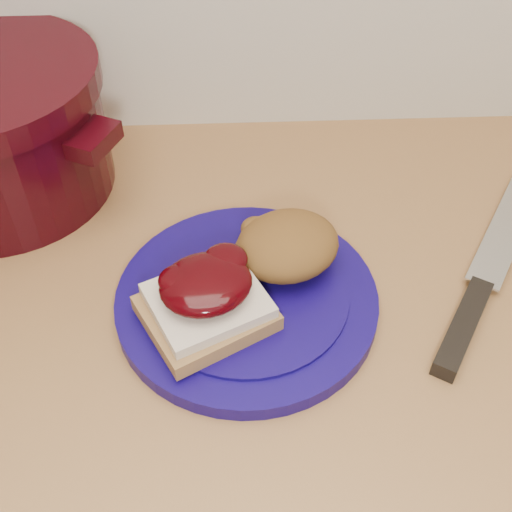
{
  "coord_description": "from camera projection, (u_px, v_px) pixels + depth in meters",
  "views": [
    {
      "loc": [
        -0.05,
        1.07,
        1.39
      ],
      "look_at": [
        -0.03,
        1.5,
        0.95
      ],
      "focal_mm": 45.0,
      "sensor_mm": 36.0,
      "label": 1
    }
  ],
  "objects": [
    {
      "name": "stuffing_mound",
      "position": [
        287.0,
        245.0,
        0.63
      ],
      "size": [
        0.13,
        0.12,
        0.05
      ],
      "primitive_type": "ellipsoid",
      "rotation": [
        0.0,
        0.0,
        0.4
      ],
      "color": "brown",
      "rests_on": "plate"
    },
    {
      "name": "base_cabinet",
      "position": [
        275.0,
        490.0,
        0.99
      ],
      "size": [
        4.0,
        0.6,
        0.86
      ],
      "primitive_type": "cube",
      "color": "beige",
      "rests_on": "floor"
    },
    {
      "name": "chef_knife",
      "position": [
        476.0,
        297.0,
        0.63
      ],
      "size": [
        0.2,
        0.29,
        0.02
      ],
      "rotation": [
        0.0,
        0.0,
        1.0
      ],
      "color": "black",
      "rests_on": "wood_countertop"
    },
    {
      "name": "plate",
      "position": [
        247.0,
        300.0,
        0.63
      ],
      "size": [
        0.34,
        0.34,
        0.02
      ],
      "primitive_type": "cylinder",
      "rotation": [
        0.0,
        0.0,
        0.4
      ],
      "color": "#0F0552",
      "rests_on": "wood_countertop"
    },
    {
      "name": "sandwich",
      "position": [
        206.0,
        299.0,
        0.58
      ],
      "size": [
        0.14,
        0.14,
        0.05
      ],
      "rotation": [
        0.0,
        0.0,
        0.4
      ],
      "color": "olive",
      "rests_on": "plate"
    }
  ]
}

